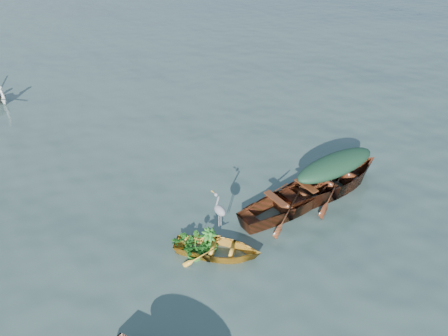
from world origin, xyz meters
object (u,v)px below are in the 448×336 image
object	(u,v)px
green_tarp_boat	(331,191)
open_wooden_boat	(289,211)
yellow_dinghy	(218,254)
heron	(220,215)

from	to	relation	value
green_tarp_boat	open_wooden_boat	bearing A→B (deg)	90.00
yellow_dinghy	heron	xyz separation A→B (m)	(0.36, 0.42, 0.80)
green_tarp_boat	heron	xyz separation A→B (m)	(-3.87, 0.15, 0.80)
yellow_dinghy	heron	distance (m)	0.97
yellow_dinghy	green_tarp_boat	xyz separation A→B (m)	(4.23, 0.26, 0.00)
heron	yellow_dinghy	bearing A→B (deg)	-174.81
yellow_dinghy	open_wooden_boat	bearing A→B (deg)	-38.13
open_wooden_boat	yellow_dinghy	bearing A→B (deg)	97.12
open_wooden_boat	heron	bearing A→B (deg)	87.33
yellow_dinghy	heron	world-z (taller)	heron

